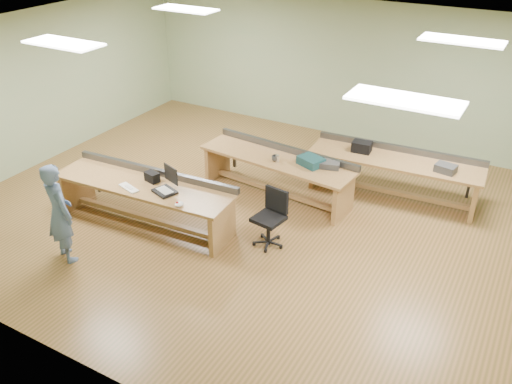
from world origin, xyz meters
The scene contains 22 objects.
floor centered at (0.00, 0.00, 0.00)m, with size 10.00×10.00×0.00m, color #926037.
ceiling centered at (0.00, 0.00, 3.00)m, with size 10.00×10.00×0.00m, color silver.
wall_back centered at (0.00, 4.00, 1.50)m, with size 10.00×0.04×3.00m, color #9AAA81.
wall_front centered at (0.00, -4.00, 1.50)m, with size 10.00×0.04×3.00m, color #9AAA81.
wall_left centered at (-5.00, 0.00, 1.50)m, with size 0.04×8.00×3.00m, color #9AAA81.
fluor_panels centered at (0.00, 0.00, 2.97)m, with size 6.20×3.50×0.03m.
workbench_front centered at (-1.59, -1.14, 0.56)m, with size 3.17×1.01×0.86m.
workbench_mid centered at (-0.14, 0.78, 0.56)m, with size 2.97×1.06×0.86m.
workbench_back centered at (1.70, 1.77, 0.56)m, with size 3.09×1.00×0.86m.
person centered at (-2.01, -2.53, 0.79)m, with size 0.57×0.38×1.57m, color slate.
laptop_base centered at (-1.09, -1.24, 0.77)m, with size 0.35×0.29×0.04m, color black.
laptop_screen centered at (-1.05, -1.11, 1.03)m, with size 0.35×0.02×0.28m, color black.
keyboard centered at (-1.67, -1.41, 0.76)m, with size 0.40×0.13×0.02m, color white.
trackball_mouse centered at (-0.65, -1.46, 0.78)m, with size 0.12×0.15×0.06m, color white.
camera_bag centered at (-1.51, -1.03, 0.83)m, with size 0.24×0.15×0.16m, color black.
task_chair centered at (0.50, -0.69, 0.34)m, with size 0.56×0.56×0.92m.
parts_bin_teal centered at (0.50, 0.79, 0.82)m, with size 0.42×0.31×0.15m, color #13393E.
parts_bin_grey centered at (0.79, 0.86, 0.80)m, with size 0.39×0.25×0.11m, color #353638.
mug centered at (-0.11, 0.63, 0.80)m, with size 0.13×0.13×0.11m, color #353638.
drinks_can centered at (-0.07, 0.62, 0.81)m, with size 0.07×0.07×0.12m, color silver.
storage_box_back centered at (1.07, 1.75, 0.85)m, with size 0.34×0.24×0.19m, color black.
tray_back centered at (2.58, 1.66, 0.82)m, with size 0.33×0.24×0.13m, color #353638.
Camera 1 is at (3.80, -7.01, 4.88)m, focal length 38.00 mm.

